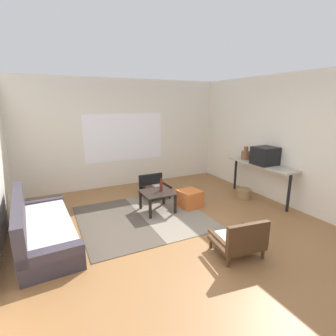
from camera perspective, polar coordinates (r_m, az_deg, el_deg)
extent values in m
plane|color=olive|center=(4.42, 2.83, -14.35)|extent=(7.80, 7.80, 0.00)
cube|color=silver|center=(6.76, -9.83, 7.57)|extent=(5.60, 0.12, 2.70)
cube|color=white|center=(6.71, -9.64, 6.71)|extent=(2.05, 0.01, 1.19)
cube|color=silver|center=(5.91, 24.74, 5.53)|extent=(0.12, 6.60, 2.70)
cube|color=#4C4238|center=(4.85, -12.16, -11.89)|extent=(1.14, 2.15, 0.01)
cube|color=gray|center=(5.20, 0.30, -9.66)|extent=(1.14, 2.15, 0.01)
cube|color=#38333D|center=(4.57, -25.32, -13.11)|extent=(0.88, 2.12, 0.24)
cube|color=beige|center=(4.50, -25.16, -11.14)|extent=(0.77, 1.94, 0.10)
cube|color=#38333D|center=(4.44, -29.98, -9.92)|extent=(0.25, 2.09, 0.64)
cube|color=#38333D|center=(5.42, -26.21, -8.14)|extent=(0.78, 0.22, 0.37)
cube|color=#38333D|center=(3.70, -24.19, -18.55)|extent=(0.78, 0.22, 0.37)
cube|color=black|center=(5.10, -2.39, -5.43)|extent=(0.61, 0.60, 0.02)
cube|color=black|center=(5.31, -6.14, -7.05)|extent=(0.04, 0.04, 0.39)
cube|color=black|center=(5.49, -0.97, -6.20)|extent=(0.04, 0.04, 0.39)
cube|color=black|center=(4.85, -3.96, -9.09)|extent=(0.04, 0.04, 0.39)
cube|color=black|center=(5.06, 1.60, -8.06)|extent=(0.04, 0.04, 0.39)
cylinder|color=black|center=(5.86, 0.40, -6.25)|extent=(0.04, 0.04, 0.12)
cylinder|color=black|center=(5.67, -4.12, -7.04)|extent=(0.04, 0.04, 0.12)
cylinder|color=black|center=(6.28, -1.69, -4.83)|extent=(0.04, 0.04, 0.12)
cylinder|color=black|center=(6.09, -5.95, -5.51)|extent=(0.04, 0.04, 0.12)
cube|color=black|center=(5.94, -2.85, -5.10)|extent=(0.59, 0.58, 0.05)
cube|color=beige|center=(5.95, -1.88, -4.52)|extent=(0.20, 0.52, 0.06)
cube|color=brown|center=(5.87, -3.68, -4.80)|extent=(0.20, 0.52, 0.06)
cube|color=black|center=(6.11, -3.86, -2.79)|extent=(0.58, 0.08, 0.31)
cube|color=black|center=(6.01, -0.52, -3.69)|extent=(0.05, 0.57, 0.04)
cube|color=black|center=(5.80, -5.29, -4.42)|extent=(0.05, 0.57, 0.04)
cylinder|color=#472D19|center=(4.05, 9.46, -16.20)|extent=(0.04, 0.04, 0.15)
cylinder|color=#472D19|center=(4.32, 16.18, -14.58)|extent=(0.04, 0.04, 0.15)
cylinder|color=#472D19|center=(3.71, 13.16, -19.60)|extent=(0.04, 0.04, 0.15)
cylinder|color=#472D19|center=(3.99, 20.27, -17.47)|extent=(0.04, 0.04, 0.15)
cube|color=#472D19|center=(3.96, 14.90, -15.68)|extent=(0.70, 0.64, 0.05)
cube|color=beige|center=(3.89, 13.37, -15.21)|extent=(0.27, 0.52, 0.06)
cube|color=brown|center=(4.00, 16.16, -14.51)|extent=(0.27, 0.52, 0.06)
cube|color=#472D19|center=(3.68, 17.33, -14.44)|extent=(0.64, 0.15, 0.39)
cube|color=#472D19|center=(3.76, 11.10, -15.14)|extent=(0.12, 0.56, 0.04)
cube|color=#472D19|center=(4.06, 18.60, -13.30)|extent=(0.12, 0.56, 0.04)
cube|color=#D1662D|center=(5.41, 4.84, -6.77)|extent=(0.49, 0.49, 0.35)
cube|color=#B2AD9E|center=(6.00, 19.85, 0.78)|extent=(0.40, 1.69, 0.04)
cylinder|color=black|center=(5.62, 25.23, -5.01)|extent=(0.06, 0.06, 0.78)
cylinder|color=black|center=(6.65, 14.73, -1.23)|extent=(0.06, 0.06, 0.78)
cube|color=black|center=(5.89, 20.72, 2.56)|extent=(0.46, 0.44, 0.38)
cube|color=black|center=(5.73, 19.19, 2.58)|extent=(0.01, 0.34, 0.27)
cylinder|color=brown|center=(6.31, 16.83, 2.71)|extent=(0.21, 0.21, 0.19)
cylinder|color=brown|center=(6.29, 16.93, 4.05)|extent=(0.10, 0.10, 0.11)
cylinder|color=#5B2319|center=(5.14, -1.54, -3.97)|extent=(0.06, 0.06, 0.20)
cylinder|color=#5B2319|center=(5.10, -1.55, -2.58)|extent=(0.03, 0.03, 0.06)
cylinder|color=olive|center=(6.11, 16.48, -5.48)|extent=(0.32, 0.32, 0.23)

